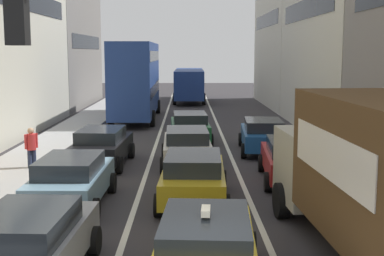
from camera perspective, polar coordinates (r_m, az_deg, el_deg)
name	(u,v)px	position (r m, az deg, el deg)	size (l,w,h in m)	color
sidewalk_left	(65,135)	(28.79, -13.61, -0.77)	(2.60, 64.00, 0.14)	#A4A4A4
lane_stripe_left	(159,136)	(28.10, -3.63, -0.91)	(0.16, 60.00, 0.01)	silver
lane_stripe_right	(222,136)	(28.12, 3.31, -0.90)	(0.16, 60.00, 0.01)	silver
building_row_right	(366,18)	(31.80, 18.31, 11.24)	(7.20, 43.90, 13.18)	beige
removalist_box_truck	(371,170)	(11.76, 18.84, -4.33)	(3.02, 7.81, 3.58)	#B7B29E
taxi_centre_lane_front	(206,250)	(10.00, 1.51, -13.13)	(2.28, 4.41, 1.66)	yellow
sedan_left_lane_front	(29,244)	(10.76, -17.29, -11.94)	(2.21, 4.37, 1.49)	gray
sedan_centre_lane_second	(193,176)	(15.65, 0.15, -5.26)	(2.19, 4.36, 1.49)	#B29319
wagon_left_lane_second	(72,180)	(15.65, -12.93, -5.47)	(2.12, 4.33, 1.49)	#759EB7
hatchback_centre_lane_third	(187,146)	(20.64, -0.55, -1.97)	(2.15, 4.34, 1.49)	beige
sedan_left_lane_third	(102,146)	(21.05, -9.73, -1.89)	(2.24, 4.38, 1.49)	black
coupe_centre_lane_fourth	(190,126)	(26.12, -0.24, 0.17)	(2.21, 4.37, 1.49)	#19592D
sedan_right_lane_behind_truck	(291,159)	(18.47, 10.74, -3.32)	(2.30, 4.41, 1.49)	#A51E1E
wagon_right_lane_far	(263,135)	(23.69, 7.71, -0.73)	(2.27, 4.40, 1.49)	#194C8C
bus_mid_queue_primary	(136,77)	(34.91, -6.10, 5.50)	(2.84, 10.51, 5.06)	navy
bus_far_queue_secondary	(189,82)	(48.08, -0.31, 4.98)	(2.86, 10.52, 2.90)	navy
pedestrian_near_kerb	(31,146)	(20.60, -17.02, -1.93)	(0.41, 0.42, 1.66)	#262D47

